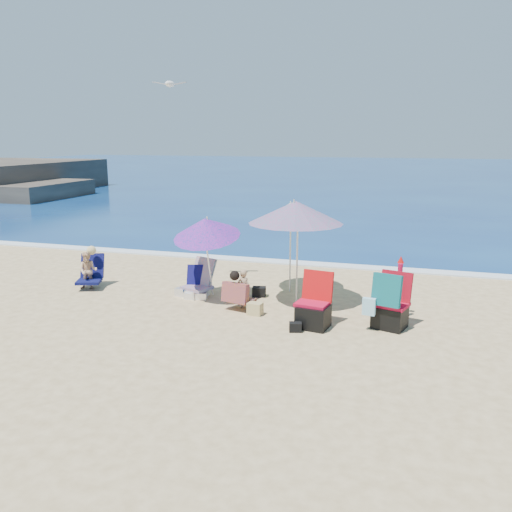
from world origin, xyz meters
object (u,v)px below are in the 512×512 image
(person_center, at_px, (240,290))
(person_left, at_px, (89,270))
(chair_rainbow, at_px, (196,286))
(umbrella_striped, at_px, (291,213))
(umbrella_blue, at_px, (206,228))
(seagull, at_px, (170,84))
(furled_umbrella, at_px, (399,285))
(chair_navy, at_px, (196,289))
(camp_chair_right, at_px, (389,308))
(umbrella_turquoise, at_px, (296,212))
(camp_chair_left, at_px, (314,311))

(person_center, distance_m, person_left, 3.89)
(chair_rainbow, bearing_deg, umbrella_striped, 24.96)
(umbrella_striped, height_order, umbrella_blue, umbrella_striped)
(person_left, relative_size, seagull, 1.34)
(furled_umbrella, distance_m, chair_navy, 4.38)
(camp_chair_right, xyz_separation_m, seagull, (-4.99, 1.51, 4.21))
(umbrella_turquoise, xyz_separation_m, camp_chair_left, (0.64, -1.22, -1.66))
(person_left, bearing_deg, person_center, -6.89)
(umbrella_blue, relative_size, person_center, 2.34)
(umbrella_striped, distance_m, camp_chair_right, 3.26)
(chair_navy, xyz_separation_m, person_center, (1.22, -0.60, 0.23))
(umbrella_blue, distance_m, chair_navy, 1.49)
(camp_chair_left, height_order, person_center, camp_chair_left)
(furled_umbrella, bearing_deg, chair_navy, 176.61)
(camp_chair_right, height_order, person_left, camp_chair_right)
(chair_rainbow, relative_size, camp_chair_right, 0.82)
(umbrella_striped, bearing_deg, umbrella_blue, -141.73)
(umbrella_striped, distance_m, person_left, 4.86)
(umbrella_striped, distance_m, seagull, 3.89)
(camp_chair_left, distance_m, person_left, 5.59)
(chair_rainbow, height_order, person_left, person_left)
(umbrella_turquoise, distance_m, camp_chair_right, 2.69)
(person_center, relative_size, seagull, 1.14)
(person_center, xyz_separation_m, person_left, (-3.86, 0.47, 0.04))
(chair_navy, distance_m, person_left, 2.66)
(umbrella_striped, height_order, person_left, umbrella_striped)
(umbrella_blue, height_order, chair_rainbow, umbrella_blue)
(umbrella_striped, bearing_deg, umbrella_turquoise, -70.95)
(umbrella_striped, relative_size, chair_rainbow, 2.36)
(umbrella_striped, xyz_separation_m, camp_chair_right, (2.31, -1.82, -1.42))
(person_left, bearing_deg, furled_umbrella, -1.03)
(umbrella_striped, xyz_separation_m, umbrella_blue, (-1.54, -1.22, -0.21))
(umbrella_turquoise, height_order, camp_chair_right, umbrella_turquoise)
(umbrella_blue, bearing_deg, camp_chair_right, -8.92)
(umbrella_turquoise, bearing_deg, person_left, -177.93)
(furled_umbrella, bearing_deg, umbrella_turquoise, 171.96)
(umbrella_turquoise, bearing_deg, umbrella_blue, -171.28)
(camp_chair_left, xyz_separation_m, person_left, (-5.49, 1.04, 0.14))
(furled_umbrella, height_order, chair_rainbow, furled_umbrella)
(umbrella_blue, bearing_deg, chair_rainbow, 141.80)
(umbrella_blue, relative_size, person_left, 2.00)
(umbrella_turquoise, bearing_deg, chair_navy, -178.89)
(umbrella_turquoise, xyz_separation_m, person_left, (-4.86, -0.18, -1.52))
(chair_rainbow, relative_size, person_left, 0.90)
(chair_navy, xyz_separation_m, chair_rainbow, (-0.04, 0.07, 0.04))
(chair_navy, bearing_deg, umbrella_turquoise, 1.11)
(umbrella_blue, distance_m, camp_chair_right, 4.08)
(umbrella_blue, bearing_deg, seagull, 141.84)
(camp_chair_left, bearing_deg, umbrella_turquoise, 117.70)
(umbrella_striped, relative_size, camp_chair_right, 1.92)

